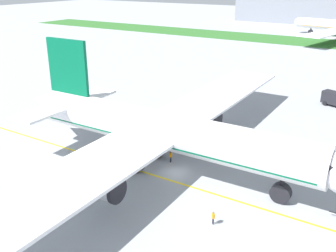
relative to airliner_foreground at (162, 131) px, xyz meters
The scene contains 6 objects.
ground_plane 6.08m from the airliner_foreground, ahead, with size 600.00×600.00×0.00m, color #9399A0.
apron_taxi_line 6.53m from the airliner_foreground, 46.38° to the right, with size 280.00×0.36×0.01m, color yellow.
airliner_foreground is the anchor object (origin of this frame).
ground_crew_wingwalker_port 5.11m from the airliner_foreground, 90.76° to the left, with size 0.27×0.60×1.72m.
ground_crew_marshaller_front 15.01m from the airliner_foreground, 34.51° to the right, with size 0.45×0.45×1.56m.
service_truck_baggage_loader 45.04m from the airliner_foreground, 70.13° to the left, with size 6.27×4.11×2.94m.
Camera 1 is at (24.18, -40.63, 25.25)m, focal length 41.41 mm.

